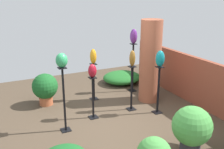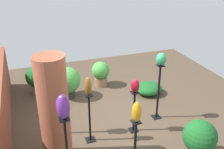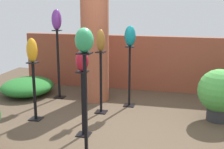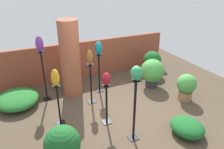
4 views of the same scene
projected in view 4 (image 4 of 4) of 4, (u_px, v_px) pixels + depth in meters
ground_plane at (123, 113)px, 5.49m from camera, size 8.00×8.00×0.00m
brick_wall_back at (89, 59)px, 7.27m from camera, size 5.60×0.12×1.21m
brick_pillar at (70, 59)px, 5.98m from camera, size 0.55×0.55×2.13m
pedestal_amber at (59, 107)px, 4.91m from camera, size 0.20×0.20×0.99m
pedestal_ruby at (107, 106)px, 4.95m from camera, size 0.20×0.20×0.98m
pedestal_jade at (134, 113)px, 4.37m from camera, size 0.20×0.20×1.37m
pedestal_bronze at (91, 85)px, 5.74m from camera, size 0.20×0.20×1.10m
pedestal_teal at (99, 75)px, 6.29m from camera, size 0.20×0.20×1.15m
pedestal_violet at (44, 78)px, 5.81m from camera, size 0.20×0.20×1.39m
art_vase_amber at (55, 78)px, 4.60m from camera, size 0.18×0.17×0.39m
art_vase_ruby at (106, 79)px, 4.66m from camera, size 0.19×0.19×0.30m
art_vase_jade at (136, 73)px, 4.00m from camera, size 0.21×0.23×0.29m
art_vase_bronze at (90, 57)px, 5.41m from camera, size 0.15×0.14×0.38m
art_vase_teal at (98, 48)px, 5.95m from camera, size 0.21×0.20×0.37m
art_vase_violet at (39, 44)px, 5.41m from camera, size 0.20×0.20×0.40m
potted_plant_front_right at (62, 145)px, 3.80m from camera, size 0.65×0.65×0.82m
potted_plant_walkway_edge at (152, 61)px, 7.43m from camera, size 0.61×0.61×0.82m
potted_plant_back_center at (152, 72)px, 6.59m from camera, size 0.71×0.71×0.87m
potted_plant_mid_right at (186, 86)px, 5.90m from camera, size 0.53×0.53×0.75m
foliage_bed_east at (187, 127)px, 4.72m from camera, size 0.68×0.77×0.32m
foliage_bed_west at (17, 99)px, 5.75m from camera, size 1.08×1.21×0.35m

